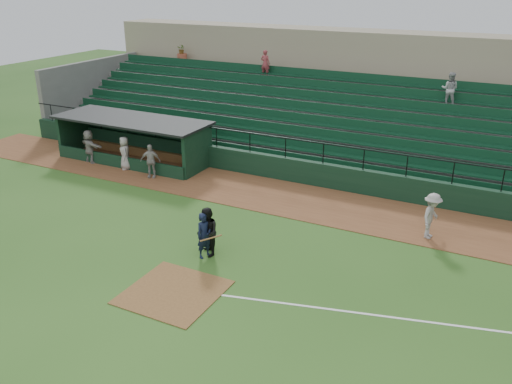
% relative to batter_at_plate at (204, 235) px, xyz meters
% --- Properties ---
extents(ground, '(90.00, 90.00, 0.00)m').
position_rel_batter_at_plate_xyz_m(ground, '(0.35, -1.54, -0.88)').
color(ground, '#2D561C').
rests_on(ground, ground).
extents(warning_track, '(40.00, 4.00, 0.03)m').
position_rel_batter_at_plate_xyz_m(warning_track, '(0.35, 6.46, -0.86)').
color(warning_track, brown).
rests_on(warning_track, ground).
extents(home_plate_dirt, '(3.00, 3.00, 0.03)m').
position_rel_batter_at_plate_xyz_m(home_plate_dirt, '(0.35, -2.54, -0.86)').
color(home_plate_dirt, brown).
rests_on(home_plate_dirt, ground).
extents(foul_line, '(17.49, 4.44, 0.01)m').
position_rel_batter_at_plate_xyz_m(foul_line, '(8.35, -0.34, -0.87)').
color(foul_line, white).
rests_on(foul_line, ground).
extents(stadium_structure, '(38.00, 13.08, 6.40)m').
position_rel_batter_at_plate_xyz_m(stadium_structure, '(0.35, 14.92, 1.42)').
color(stadium_structure, black).
rests_on(stadium_structure, ground).
extents(dugout, '(8.90, 3.20, 2.42)m').
position_rel_batter_at_plate_xyz_m(dugout, '(-9.40, 8.02, 0.45)').
color(dugout, black).
rests_on(dugout, ground).
extents(batter_at_plate, '(1.11, 0.75, 1.76)m').
position_rel_batter_at_plate_xyz_m(batter_at_plate, '(0.00, 0.00, 0.00)').
color(batter_at_plate, black).
rests_on(batter_at_plate, ground).
extents(umpire, '(1.15, 1.14, 1.88)m').
position_rel_batter_at_plate_xyz_m(umpire, '(0.02, 0.17, 0.06)').
color(umpire, black).
rests_on(umpire, ground).
extents(runner, '(0.85, 1.29, 1.87)m').
position_rel_batter_at_plate_xyz_m(runner, '(7.12, 5.32, 0.09)').
color(runner, '#A39E99').
rests_on(runner, warning_track).
extents(dugout_player_a, '(1.11, 0.81, 1.75)m').
position_rel_batter_at_plate_xyz_m(dugout_player_a, '(-6.89, 5.82, 0.03)').
color(dugout_player_a, '#A6A09B').
rests_on(dugout_player_a, warning_track).
extents(dugout_player_b, '(1.01, 1.02, 1.78)m').
position_rel_batter_at_plate_xyz_m(dugout_player_b, '(-8.88, 6.24, 0.04)').
color(dugout_player_b, '#ADA7A2').
rests_on(dugout_player_b, warning_track).
extents(dugout_player_c, '(1.80, 0.96, 1.85)m').
position_rel_batter_at_plate_xyz_m(dugout_player_c, '(-11.32, 6.19, 0.08)').
color(dugout_player_c, '#9E9994').
rests_on(dugout_player_c, warning_track).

